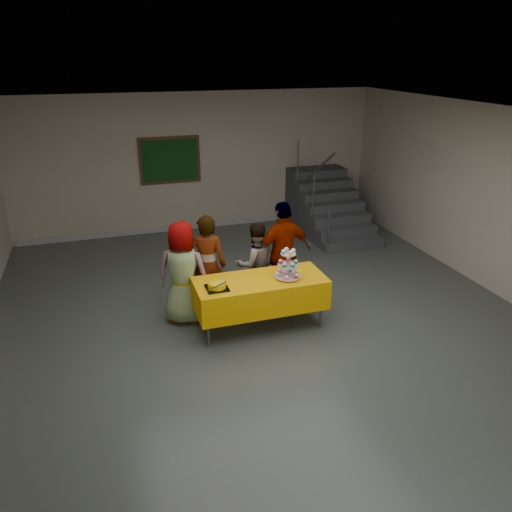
% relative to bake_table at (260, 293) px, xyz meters
% --- Properties ---
extents(room_shell, '(10.00, 10.04, 3.02)m').
position_rel_bake_table_xyz_m(room_shell, '(0.10, -0.34, 1.57)').
color(room_shell, '#4C514C').
rests_on(room_shell, ground).
extents(bake_table, '(1.88, 0.78, 0.77)m').
position_rel_bake_table_xyz_m(bake_table, '(0.00, 0.00, 0.00)').
color(bake_table, '#595960').
rests_on(bake_table, ground).
extents(cupcake_stand, '(0.38, 0.38, 0.44)m').
position_rel_bake_table_xyz_m(cupcake_stand, '(0.39, -0.07, 0.39)').
color(cupcake_stand, silver).
rests_on(cupcake_stand, bake_table).
extents(bear_cake, '(0.32, 0.36, 0.12)m').
position_rel_bake_table_xyz_m(bear_cake, '(-0.66, -0.10, 0.27)').
color(bear_cake, black).
rests_on(bear_cake, bake_table).
extents(schoolchild_a, '(0.90, 0.76, 1.56)m').
position_rel_bake_table_xyz_m(schoolchild_a, '(-1.02, 0.53, 0.22)').
color(schoolchild_a, slate).
rests_on(schoolchild_a, ground).
extents(schoolchild_b, '(0.67, 0.55, 1.58)m').
position_rel_bake_table_xyz_m(schoolchild_b, '(-0.62, 0.66, 0.24)').
color(schoolchild_b, slate).
rests_on(schoolchild_b, ground).
extents(schoolchild_c, '(0.68, 0.54, 1.35)m').
position_rel_bake_table_xyz_m(schoolchild_c, '(0.17, 0.76, 0.12)').
color(schoolchild_c, slate).
rests_on(schoolchild_c, ground).
extents(schoolchild_d, '(1.02, 0.53, 1.67)m').
position_rel_bake_table_xyz_m(schoolchild_d, '(0.61, 0.68, 0.28)').
color(schoolchild_d, slate).
rests_on(schoolchild_d, ground).
extents(staircase, '(1.30, 2.40, 2.04)m').
position_rel_bake_table_xyz_m(staircase, '(2.79, 3.77, -0.07)').
color(staircase, '#424447').
rests_on(staircase, ground).
extents(noticeboard, '(1.30, 0.05, 1.00)m').
position_rel_bake_table_xyz_m(noticeboard, '(-0.53, 4.61, 1.04)').
color(noticeboard, '#472B16').
rests_on(noticeboard, ground).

